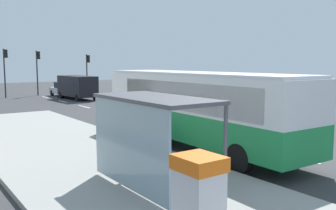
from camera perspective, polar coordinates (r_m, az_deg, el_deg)
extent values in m
cube|color=#38383A|center=(26.32, -9.10, -1.41)|extent=(56.00, 92.00, 0.04)
cube|color=#999993|center=(12.96, -10.55, -9.28)|extent=(6.20, 30.00, 0.18)
cube|color=silver|center=(14.97, 18.91, -7.71)|extent=(0.16, 2.20, 0.01)
cube|color=silver|center=(18.22, 5.96, -4.85)|extent=(0.16, 2.20, 0.01)
cube|color=silver|center=(22.14, -2.69, -2.77)|extent=(0.16, 2.20, 0.01)
cube|color=silver|center=(26.43, -8.62, -1.31)|extent=(0.16, 2.20, 0.01)
cube|color=silver|center=(30.93, -12.86, -0.25)|extent=(0.16, 2.20, 0.01)
cube|color=silver|center=(35.56, -16.00, 0.53)|extent=(0.16, 2.20, 0.01)
cube|color=silver|center=(40.28, -18.42, 1.14)|extent=(0.16, 2.20, 0.01)
cube|color=#1E8C47|center=(15.65, 4.35, -2.75)|extent=(2.80, 11.07, 1.15)
cube|color=silver|center=(15.49, 4.39, 2.00)|extent=(2.80, 11.07, 1.45)
cube|color=silver|center=(15.45, 4.42, 4.87)|extent=(2.67, 10.84, 0.12)
cube|color=black|center=(20.04, -5.38, 2.83)|extent=(2.30, 0.18, 1.22)
cube|color=black|center=(14.37, 1.85, 1.37)|extent=(0.32, 8.58, 1.10)
cylinder|color=black|center=(18.36, -6.07, -3.19)|extent=(0.31, 1.01, 1.00)
cylinder|color=black|center=(19.51, -0.21, -2.57)|extent=(0.31, 1.01, 1.00)
cylinder|color=black|center=(12.33, 11.00, -8.14)|extent=(0.31, 1.01, 1.00)
cylinder|color=black|center=(13.99, 17.59, -6.57)|extent=(0.31, 1.01, 1.00)
cube|color=black|center=(37.27, -13.88, 2.89)|extent=(2.20, 5.27, 1.96)
cube|color=black|center=(37.25, -13.89, 3.41)|extent=(2.16, 3.20, 0.44)
cylinder|color=black|center=(35.93, -11.22, 1.26)|extent=(0.25, 0.69, 0.68)
cylinder|color=black|center=(35.16, -13.84, 1.08)|extent=(0.25, 0.69, 0.68)
cylinder|color=black|center=(39.53, -13.83, 1.67)|extent=(0.25, 0.69, 0.68)
cylinder|color=black|center=(38.83, -16.26, 1.51)|extent=(0.25, 0.69, 0.68)
cube|color=#B7B7BC|center=(40.90, -15.72, 2.17)|extent=(1.97, 4.46, 0.60)
cube|color=black|center=(40.68, -15.64, 3.00)|extent=(1.67, 2.43, 0.60)
cylinder|color=black|center=(42.02, -17.52, 1.81)|extent=(0.22, 0.65, 0.64)
cylinder|color=black|center=(42.62, -15.45, 1.94)|extent=(0.22, 0.65, 0.64)
cylinder|color=black|center=(39.23, -15.98, 1.54)|extent=(0.22, 0.65, 0.64)
cylinder|color=black|center=(39.87, -13.79, 1.68)|extent=(0.22, 0.65, 0.64)
cube|color=orange|center=(6.04, 4.83, -8.93)|extent=(0.66, 0.76, 0.24)
cube|color=black|center=(6.45, 6.93, -14.45)|extent=(0.03, 0.36, 0.44)
cylinder|color=red|center=(14.27, -3.39, -5.37)|extent=(0.52, 0.52, 0.95)
cylinder|color=green|center=(14.85, -4.84, -4.91)|extent=(0.52, 0.52, 0.95)
cylinder|color=blue|center=(15.45, -6.18, -4.47)|extent=(0.52, 0.52, 0.95)
cylinder|color=yellow|center=(16.05, -7.42, -4.07)|extent=(0.52, 0.52, 0.95)
cylinder|color=#2D2D2D|center=(43.06, -12.44, 4.65)|extent=(0.14, 0.14, 4.51)
cube|color=black|center=(43.13, -12.23, 6.99)|extent=(0.24, 0.28, 0.84)
sphere|color=#360606|center=(43.18, -12.09, 7.37)|extent=(0.16, 0.16, 0.16)
sphere|color=#F2B20C|center=(43.18, -12.09, 7.00)|extent=(0.16, 0.16, 0.16)
sphere|color=black|center=(43.18, -12.08, 6.63)|extent=(0.16, 0.16, 0.16)
cylinder|color=#2D2D2D|center=(41.21, -23.98, 4.49)|extent=(0.14, 0.14, 5.00)
cube|color=black|center=(41.25, -23.81, 7.28)|extent=(0.24, 0.28, 0.84)
sphere|color=red|center=(41.28, -23.66, 7.68)|extent=(0.16, 0.16, 0.16)
sphere|color=#3C2C03|center=(41.27, -23.64, 7.29)|extent=(0.16, 0.16, 0.16)
sphere|color=black|center=(41.27, -23.63, 6.90)|extent=(0.16, 0.16, 0.16)
cylinder|color=#2D2D2D|center=(42.84, -19.60, 4.67)|extent=(0.14, 0.14, 4.89)
cube|color=black|center=(42.89, -19.42, 7.27)|extent=(0.24, 0.28, 0.84)
sphere|color=#360606|center=(42.93, -19.28, 7.65)|extent=(0.16, 0.16, 0.16)
sphere|color=#F2B20C|center=(42.92, -19.26, 7.28)|extent=(0.16, 0.16, 0.16)
sphere|color=black|center=(42.92, -19.25, 6.90)|extent=(0.16, 0.16, 0.16)
cube|color=#4C4C51|center=(10.09, -2.11, 1.00)|extent=(1.80, 4.00, 0.10)
cube|color=#8CA5B2|center=(9.84, -6.23, -6.26)|extent=(0.06, 3.80, 2.30)
cylinder|color=#4C4C51|center=(9.36, 8.85, -7.15)|extent=(0.10, 0.10, 2.44)
cylinder|color=#4C4C51|center=(12.30, -3.70, -3.78)|extent=(0.10, 0.10, 2.44)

